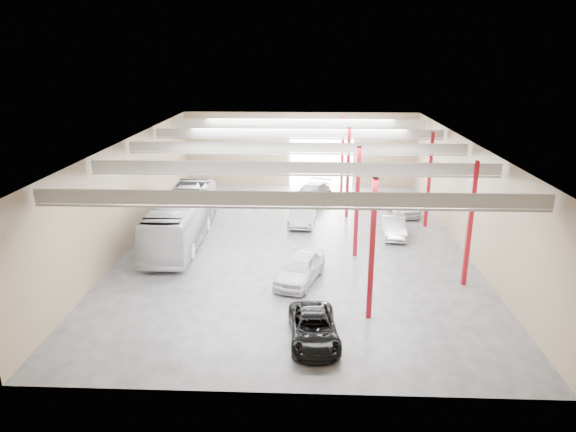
# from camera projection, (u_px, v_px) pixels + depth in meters

# --- Properties ---
(depot_shell) EXTENTS (22.12, 32.12, 7.06)m
(depot_shell) POSITION_uv_depth(u_px,v_px,m) (298.00, 170.00, 33.64)
(depot_shell) COLOR #404045
(depot_shell) RESTS_ON ground
(coach_bus) EXTENTS (2.92, 11.84, 3.29)m
(coach_bus) POSITION_uv_depth(u_px,v_px,m) (182.00, 218.00, 34.59)
(coach_bus) COLOR silver
(coach_bus) RESTS_ON ground
(black_sedan) EXTENTS (2.47, 4.73, 1.27)m
(black_sedan) POSITION_uv_depth(u_px,v_px,m) (314.00, 328.00, 22.80)
(black_sedan) COLOR black
(black_sedan) RESTS_ON ground
(car_row_a) EXTENTS (3.26, 5.06, 1.60)m
(car_row_a) POSITION_uv_depth(u_px,v_px,m) (300.00, 268.00, 28.73)
(car_row_a) COLOR white
(car_row_a) RESTS_ON ground
(car_row_b) EXTENTS (2.20, 5.30, 1.71)m
(car_row_b) POSITION_uv_depth(u_px,v_px,m) (303.00, 212.00, 38.71)
(car_row_b) COLOR #B7B6BC
(car_row_b) RESTS_ON ground
(car_row_c) EXTENTS (4.04, 6.15, 1.65)m
(car_row_c) POSITION_uv_depth(u_px,v_px,m) (312.00, 194.00, 43.64)
(car_row_c) COLOR slate
(car_row_c) RESTS_ON ground
(car_right_near) EXTENTS (1.74, 4.27, 1.38)m
(car_right_near) POSITION_uv_depth(u_px,v_px,m) (394.00, 226.00, 35.95)
(car_right_near) COLOR #B0AFB4
(car_right_near) RESTS_ON ground
(car_right_far) EXTENTS (2.66, 4.60, 1.47)m
(car_right_far) POSITION_uv_depth(u_px,v_px,m) (402.00, 205.00, 40.83)
(car_right_far) COLOR silver
(car_right_far) RESTS_ON ground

